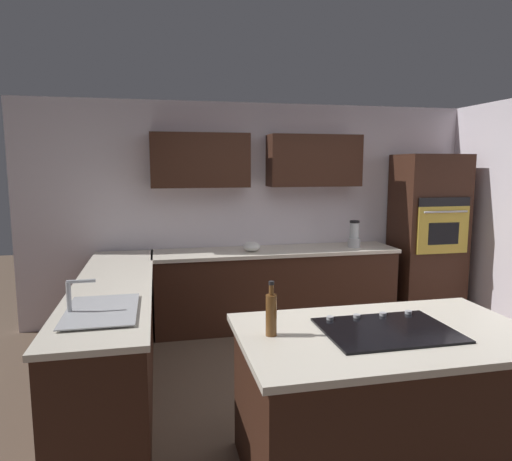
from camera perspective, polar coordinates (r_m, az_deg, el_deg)
The scene contains 14 objects.
ground_plane at distance 4.11m, azimuth 10.32°, elevation -19.10°, with size 14.00×14.00×0.00m, color brown.
wall_back at distance 5.61m, azimuth 2.06°, elevation 3.67°, with size 6.00×0.44×2.60m.
lower_cabinets_back at distance 5.46m, azimuth 2.47°, elevation -7.24°, with size 2.80×0.60×0.86m, color #381E14.
countertop_back at distance 5.35m, azimuth 2.50°, elevation -2.59°, with size 2.84×0.64×0.04m, color silver.
lower_cabinets_side at distance 4.19m, azimuth -17.04°, elevation -12.38°, with size 0.60×2.90×0.86m, color #381E14.
countertop_side at distance 4.06m, azimuth -17.30°, elevation -6.41°, with size 0.64×2.94×0.04m, color silver.
island_base at distance 3.07m, azimuth 15.61°, elevation -20.19°, with size 1.67×0.97×0.86m, color #381E14.
island_top at distance 2.89m, azimuth 15.96°, elevation -12.28°, with size 1.75×1.05×0.04m, color silver.
wall_oven at distance 6.12m, azimuth 20.48°, elevation -0.58°, with size 0.80×0.66×2.00m.
sink_unit at distance 3.26m, azimuth -18.73°, elevation -9.31°, with size 0.46×0.70×0.23m.
cooktop at distance 2.88m, azimuth 15.92°, elevation -11.73°, with size 0.76×0.56×0.03m.
blender at distance 5.60m, azimuth 12.08°, elevation -0.66°, with size 0.15×0.15×0.32m.
mixing_bowl at distance 5.23m, azimuth -0.54°, elevation -2.01°, with size 0.20×0.20×0.11m, color white.
oil_bottle at distance 2.67m, azimuth 1.90°, elevation -10.23°, with size 0.06×0.06×0.32m.
Camera 1 is at (1.44, 3.37, 1.87)m, focal length 32.28 mm.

